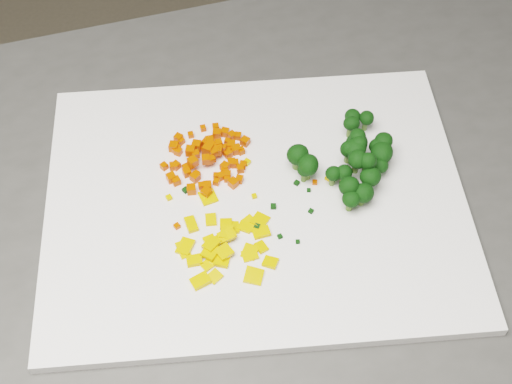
{
  "coord_description": "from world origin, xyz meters",
  "views": [
    {
      "loc": [
        -0.17,
        -0.36,
        1.53
      ],
      "look_at": [
        -0.17,
        0.08,
        0.92
      ],
      "focal_mm": 50.0,
      "sensor_mm": 36.0,
      "label": 1
    }
  ],
  "objects_px": {
    "pepper_pile": "(226,235)",
    "broccoli_pile": "(350,149)",
    "carrot_pile": "(207,153)",
    "cutting_board": "(256,201)"
  },
  "relations": [
    {
      "from": "pepper_pile",
      "to": "broccoli_pile",
      "type": "height_order",
      "value": "broccoli_pile"
    },
    {
      "from": "carrot_pile",
      "to": "cutting_board",
      "type": "bearing_deg",
      "value": -42.92
    },
    {
      "from": "cutting_board",
      "to": "carrot_pile",
      "type": "relative_size",
      "value": 4.5
    },
    {
      "from": "cutting_board",
      "to": "pepper_pile",
      "type": "relative_size",
      "value": 3.88
    },
    {
      "from": "carrot_pile",
      "to": "broccoli_pile",
      "type": "xyz_separation_m",
      "value": [
        0.15,
        -0.01,
        0.01
      ]
    },
    {
      "from": "carrot_pile",
      "to": "broccoli_pile",
      "type": "height_order",
      "value": "broccoli_pile"
    },
    {
      "from": "cutting_board",
      "to": "broccoli_pile",
      "type": "distance_m",
      "value": 0.11
    },
    {
      "from": "cutting_board",
      "to": "carrot_pile",
      "type": "height_order",
      "value": "carrot_pile"
    },
    {
      "from": "pepper_pile",
      "to": "cutting_board",
      "type": "bearing_deg",
      "value": 59.81
    },
    {
      "from": "broccoli_pile",
      "to": "pepper_pile",
      "type": "bearing_deg",
      "value": -143.93
    }
  ]
}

